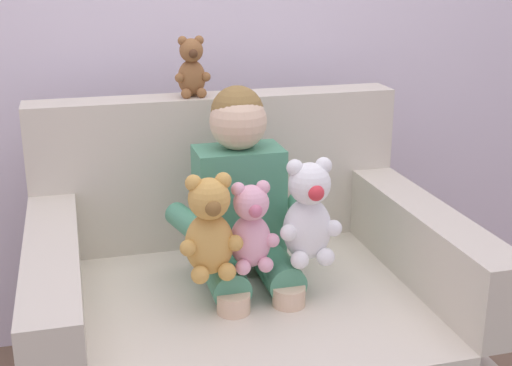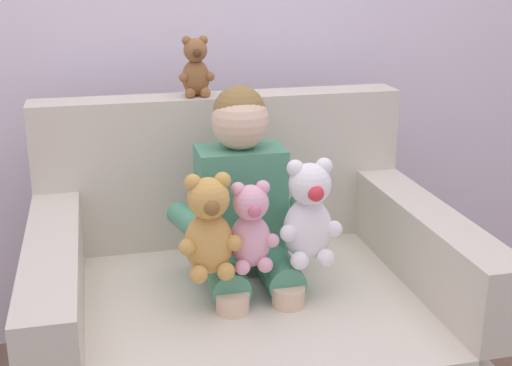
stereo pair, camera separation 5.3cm
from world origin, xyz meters
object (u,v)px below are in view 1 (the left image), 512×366
object	(u,v)px
plush_pink	(251,228)
plush_honey	(210,229)
armchair	(245,333)
plush_white	(308,214)
plush_brown_on_backrest	(192,69)
seated_child	(244,214)

from	to	relation	value
plush_pink	plush_honey	distance (m)	0.12
plush_pink	plush_honey	world-z (taller)	plush_honey
armchair	plush_pink	size ratio (longest dim) A/B	4.80
plush_white	plush_brown_on_backrest	xyz separation A→B (m)	(-0.24, 0.48, 0.34)
plush_white	plush_brown_on_backrest	world-z (taller)	plush_brown_on_backrest
seated_child	plush_pink	bearing A→B (deg)	-105.12
armchair	plush_honey	distance (m)	0.44
plush_pink	plush_white	world-z (taller)	plush_white
plush_pink	armchair	bearing A→B (deg)	105.19
plush_honey	plush_pink	bearing A→B (deg)	-5.42
plush_honey	plush_white	world-z (taller)	plush_white
armchair	plush_white	world-z (taller)	armchair
armchair	plush_pink	distance (m)	0.40
armchair	plush_white	xyz separation A→B (m)	(0.16, -0.10, 0.41)
plush_pink	plush_honey	xyz separation A→B (m)	(-0.12, -0.02, 0.02)
plush_honey	plush_white	xyz separation A→B (m)	(0.29, 0.02, 0.01)
plush_pink	plush_brown_on_backrest	xyz separation A→B (m)	(-0.07, 0.48, 0.37)
armchair	seated_child	distance (m)	0.37
seated_child	plush_pink	xyz separation A→B (m)	(-0.02, -0.15, 0.02)
seated_child	plush_pink	distance (m)	0.15
seated_child	plush_pink	world-z (taller)	seated_child
armchair	plush_pink	bearing A→B (deg)	-93.52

